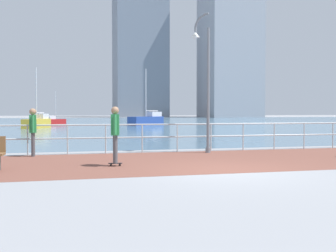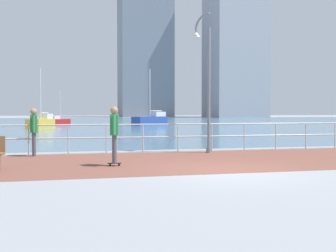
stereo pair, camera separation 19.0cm
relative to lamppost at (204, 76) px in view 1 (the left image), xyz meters
name	(u,v)px [view 1 (the left image)]	position (x,y,z in m)	size (l,w,h in m)	color
ground	(105,124)	(-0.95, 35.29, -2.97)	(220.00, 220.00, 0.00)	gray
brick_paving	(200,160)	(-0.95, -2.37, -2.97)	(28.00, 5.72, 0.01)	brown
harbor_water	(99,122)	(-0.95, 45.49, -2.97)	(180.00, 88.00, 0.00)	slate
waterfront_railing	(177,132)	(-0.95, 0.49, -2.20)	(25.25, 0.06, 1.12)	#B2BCC1
lamppost	(204,76)	(0.00, 0.00, 0.00)	(0.68, 0.64, 5.38)	slate
skateboarder	(115,130)	(-3.77, -3.10, -1.93)	(0.41, 0.56, 1.74)	black
bystander	(33,128)	(-6.33, 0.14, -1.97)	(0.26, 0.55, 1.70)	#4C4C51
sailboat_gray	(147,120)	(3.65, 31.54, -2.35)	(4.61, 3.93, 6.55)	#284799
sailboat_ivory	(55,121)	(-6.92, 37.91, -2.58)	(2.57, 2.87, 4.15)	#B21E1E
sailboat_yellow	(37,122)	(-8.13, 25.57, -2.42)	(2.48, 4.31, 5.78)	gold
tower_beige	(230,33)	(38.95, 92.89, 20.96)	(14.56, 15.33, 49.55)	#A3A8B2
tower_steel	(140,43)	(14.40, 100.11, 18.33)	(14.28, 14.33, 44.28)	slate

